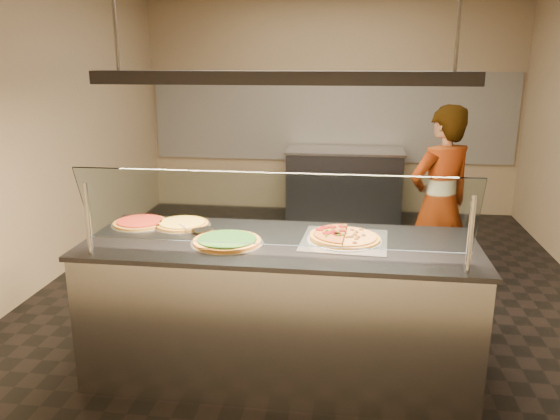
# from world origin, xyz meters

# --- Properties ---
(ground) EXTENTS (5.00, 6.00, 0.02)m
(ground) POSITION_xyz_m (0.00, 0.00, -0.01)
(ground) COLOR black
(ground) RESTS_ON ground
(wall_back) EXTENTS (5.00, 0.02, 3.00)m
(wall_back) POSITION_xyz_m (0.00, 3.01, 1.50)
(wall_back) COLOR #907E5D
(wall_back) RESTS_ON ground
(wall_front) EXTENTS (5.00, 0.02, 3.00)m
(wall_front) POSITION_xyz_m (0.00, -3.01, 1.50)
(wall_front) COLOR #907E5D
(wall_front) RESTS_ON ground
(wall_left) EXTENTS (0.02, 6.00, 3.00)m
(wall_left) POSITION_xyz_m (-2.51, 0.00, 1.50)
(wall_left) COLOR #907E5D
(wall_left) RESTS_ON ground
(tile_band) EXTENTS (4.90, 0.02, 1.20)m
(tile_band) POSITION_xyz_m (0.00, 2.98, 1.30)
(tile_band) COLOR silver
(tile_band) RESTS_ON wall_back
(serving_counter) EXTENTS (2.51, 0.94, 0.93)m
(serving_counter) POSITION_xyz_m (-0.12, -1.23, 0.47)
(serving_counter) COLOR #B7B7BC
(serving_counter) RESTS_ON ground
(sneeze_guard) EXTENTS (2.27, 0.18, 0.54)m
(sneeze_guard) POSITION_xyz_m (-0.12, -1.57, 1.23)
(sneeze_guard) COLOR #B7B7BC
(sneeze_guard) RESTS_ON serving_counter
(perforated_tray) EXTENTS (0.57, 0.57, 0.01)m
(perforated_tray) POSITION_xyz_m (0.29, -1.16, 0.94)
(perforated_tray) COLOR silver
(perforated_tray) RESTS_ON serving_counter
(half_pizza_pepperoni) EXTENTS (0.25, 0.46, 0.05)m
(half_pizza_pepperoni) POSITION_xyz_m (0.18, -1.16, 0.96)
(half_pizza_pepperoni) COLOR #90581C
(half_pizza_pepperoni) RESTS_ON perforated_tray
(half_pizza_sausage) EXTENTS (0.25, 0.46, 0.04)m
(half_pizza_sausage) POSITION_xyz_m (0.40, -1.16, 0.96)
(half_pizza_sausage) COLOR #90581C
(half_pizza_sausage) RESTS_ON perforated_tray
(pizza_spinach) EXTENTS (0.46, 0.46, 0.03)m
(pizza_spinach) POSITION_xyz_m (-0.45, -1.31, 0.95)
(pizza_spinach) COLOR silver
(pizza_spinach) RESTS_ON serving_counter
(pizza_cheese) EXTENTS (0.40, 0.40, 0.03)m
(pizza_cheese) POSITION_xyz_m (-0.84, -0.98, 0.94)
(pizza_cheese) COLOR silver
(pizza_cheese) RESTS_ON serving_counter
(pizza_tomato) EXTENTS (0.40, 0.40, 0.03)m
(pizza_tomato) POSITION_xyz_m (-1.15, -0.99, 0.94)
(pizza_tomato) COLOR silver
(pizza_tomato) RESTS_ON serving_counter
(pizza_spatula) EXTENTS (0.28, 0.17, 0.02)m
(pizza_spatula) POSITION_xyz_m (-0.73, -1.11, 0.96)
(pizza_spatula) COLOR #B7B7BC
(pizza_spatula) RESTS_ON pizza_spinach
(prep_table) EXTENTS (1.51, 0.74, 0.93)m
(prep_table) POSITION_xyz_m (0.22, 2.55, 0.47)
(prep_table) COLOR #313136
(prep_table) RESTS_ON ground
(worker) EXTENTS (0.74, 0.67, 1.70)m
(worker) POSITION_xyz_m (1.08, 0.19, 0.85)
(worker) COLOR #343140
(worker) RESTS_ON ground
(heat_lamp_housing) EXTENTS (2.30, 0.18, 0.08)m
(heat_lamp_housing) POSITION_xyz_m (-0.12, -1.23, 1.95)
(heat_lamp_housing) COLOR #313136
(heat_lamp_housing) RESTS_ON ceiling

